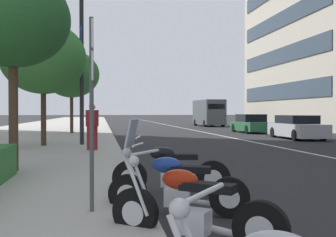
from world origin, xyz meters
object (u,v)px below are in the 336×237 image
Objects in this scene: street_tree_near_plaza_corner at (13,19)px; motorcycle_second_in_row at (175,187)px; car_lead_in_lane at (297,128)px; street_tree_by_lamp_post at (72,74)px; pedestrian_on_plaza at (92,126)px; motorcycle_mid_row at (170,173)px; delivery_van_ahead at (209,112)px; motorcycle_far_end_row at (191,211)px; street_tree_mid_sidewalk at (43,58)px; car_mid_block_traffic at (251,124)px; parking_sign_by_curb at (92,90)px; street_lamp_with_banners at (89,38)px.

motorcycle_second_in_row is at bearing -142.73° from street_tree_near_plaza_corner.
car_lead_in_lane is 18.00m from street_tree_near_plaza_corner.
street_tree_by_lamp_post is 3.18× the size of pedestrian_on_plaza.
delivery_van_ahead is at bearing -94.22° from motorcycle_mid_row.
street_tree_by_lamp_post is (-15.23, 13.50, 2.55)m from delivery_van_ahead.
motorcycle_far_end_row is 0.39× the size of car_lead_in_lane.
car_lead_in_lane reaches higher than motorcycle_far_end_row.
street_tree_mid_sidewalk is at bearing -54.20° from motorcycle_second_in_row.
street_tree_mid_sidewalk is at bearing 71.33° from pedestrian_on_plaza.
car_mid_block_traffic is at bearing 176.09° from delivery_van_ahead.
pedestrian_on_plaza is at bearing -139.05° from street_tree_mid_sidewalk.
street_tree_near_plaza_corner is at bearing -33.64° from motorcycle_second_in_row.
car_mid_block_traffic is 17.91m from pedestrian_on_plaza.
delivery_van_ahead is at bearing -68.56° from motorcycle_far_end_row.
parking_sign_by_curb is (-0.16, 1.22, 1.45)m from motorcycle_second_in_row.
motorcycle_far_end_row is 10.78m from pedestrian_on_plaza.
parking_sign_by_curb reaches higher than motorcycle_mid_row.
parking_sign_by_curb reaches higher than pedestrian_on_plaza.
motorcycle_second_in_row is 18.85m from car_lead_in_lane.
street_lamp_with_banners is (-3.98, 11.73, 4.12)m from car_lead_in_lane.
motorcycle_mid_row reaches higher than motorcycle_far_end_row.
car_lead_in_lane reaches higher than motorcycle_mid_row.
car_lead_in_lane is at bearing -35.18° from parking_sign_by_curb.
motorcycle_mid_row is at bearing -160.18° from street_tree_mid_sidewalk.
street_tree_mid_sidewalk is (-11.39, 13.52, 3.19)m from car_mid_block_traffic.
delivery_van_ahead is 2.03× the size of parking_sign_by_curb.
motorcycle_far_end_row is 13.92m from street_tree_mid_sidewalk.
street_tree_mid_sidewalk is (13.05, 3.43, 3.42)m from motorcycle_far_end_row.
motorcycle_far_end_row is at bearing -150.89° from street_tree_near_plaza_corner.
motorcycle_far_end_row is 0.35× the size of street_tree_mid_sidewalk.
street_tree_mid_sidewalk is 9.91m from street_tree_by_lamp_post.
street_tree_by_lamp_post is at bearing -45.76° from motorcycle_far_end_row.
motorcycle_far_end_row is at bearing 97.33° from motorcycle_mid_row.
pedestrian_on_plaza is (-12.28, -1.61, -3.04)m from street_tree_by_lamp_post.
street_lamp_with_banners reaches higher than motorcycle_mid_row.
car_mid_block_traffic is at bearing -49.89° from street_tree_mid_sidewalk.
car_lead_in_lane is at bearing -113.16° from street_tree_by_lamp_post.
motorcycle_far_end_row is 0.24× the size of street_lamp_with_banners.
street_lamp_with_banners is 1.47× the size of street_tree_mid_sidewalk.
delivery_van_ahead is 1.08× the size of street_tree_mid_sidewalk.
delivery_van_ahead is at bearing 1.22° from car_lead_in_lane.
delivery_van_ahead reaches higher than motorcycle_mid_row.
motorcycle_mid_row is at bearing 155.35° from car_mid_block_traffic.
street_tree_near_plaza_corner is (-11.74, 13.28, 3.12)m from car_lead_in_lane.
parking_sign_by_curb is at bearing -155.75° from street_tree_near_plaza_corner.
street_lamp_with_banners reaches higher than delivery_van_ahead.
parking_sign_by_curb is at bearing -175.21° from street_tree_by_lamp_post.
pedestrian_on_plaza is (9.25, 1.43, 0.59)m from motorcycle_second_in_row.
street_tree_near_plaza_corner is at bearing 144.89° from car_mid_block_traffic.
motorcycle_mid_row is 20.66m from street_tree_by_lamp_post.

